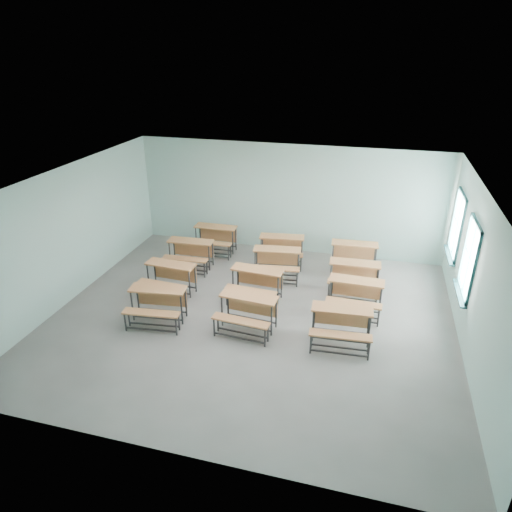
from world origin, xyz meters
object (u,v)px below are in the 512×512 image
(desk_unit_r0c2, at_px, (341,321))
(desk_unit_r1c0, at_px, (169,275))
(desk_unit_r0c0, at_px, (157,301))
(desk_unit_r2c2, at_px, (354,273))
(desk_unit_r3c1, at_px, (282,246))
(desk_unit_r3c2, at_px, (354,253))
(desk_unit_r3c0, at_px, (215,235))
(desk_unit_r1c1, at_px, (256,280))
(desk_unit_r0c1, at_px, (247,308))
(desk_unit_r2c1, at_px, (277,259))
(desk_unit_r1c2, at_px, (355,292))
(desk_unit_r2c0, at_px, (190,251))

(desk_unit_r0c2, relative_size, desk_unit_r1c0, 1.01)
(desk_unit_r0c0, distance_m, desk_unit_r2c2, 4.85)
(desk_unit_r1c0, bearing_deg, desk_unit_r0c0, -74.05)
(desk_unit_r3c1, height_order, desk_unit_r3c2, same)
(desk_unit_r3c0, xyz_separation_m, desk_unit_r3c1, (2.09, -0.24, 0.00))
(desk_unit_r1c1, bearing_deg, desk_unit_r0c1, -79.54)
(desk_unit_r2c1, bearing_deg, desk_unit_r2c2, -15.78)
(desk_unit_r2c2, bearing_deg, desk_unit_r3c0, 159.26)
(desk_unit_r0c2, bearing_deg, desk_unit_r0c1, 176.64)
(desk_unit_r3c2, bearing_deg, desk_unit_r0c1, -123.83)
(desk_unit_r0c1, bearing_deg, desk_unit_r1c1, 101.47)
(desk_unit_r1c0, xyz_separation_m, desk_unit_r1c1, (2.15, 0.27, 0.00))
(desk_unit_r1c2, xyz_separation_m, desk_unit_r3c0, (-4.30, 2.37, 0.00))
(desk_unit_r0c0, distance_m, desk_unit_r1c2, 4.52)
(desk_unit_r0c1, bearing_deg, desk_unit_r3c0, 123.96)
(desk_unit_r1c2, bearing_deg, desk_unit_r3c0, 152.43)
(desk_unit_r0c0, distance_m, desk_unit_r0c1, 2.04)
(desk_unit_r1c0, bearing_deg, desk_unit_r3c2, 33.27)
(desk_unit_r0c0, relative_size, desk_unit_r1c0, 1.03)
(desk_unit_r1c2, xyz_separation_m, desk_unit_r2c2, (-0.09, 0.94, 0.00))
(desk_unit_r0c2, height_order, desk_unit_r3c1, same)
(desk_unit_r0c2, distance_m, desk_unit_r1c0, 4.44)
(desk_unit_r0c0, bearing_deg, desk_unit_r2c2, 24.22)
(desk_unit_r0c0, distance_m, desk_unit_r0c2, 4.06)
(desk_unit_r1c0, height_order, desk_unit_r2c0, same)
(desk_unit_r0c1, height_order, desk_unit_r1c1, same)
(desk_unit_r2c2, bearing_deg, desk_unit_r0c0, -151.01)
(desk_unit_r0c0, xyz_separation_m, desk_unit_r1c2, (4.25, 1.56, 0.00))
(desk_unit_r2c0, bearing_deg, desk_unit_r0c0, -85.59)
(desk_unit_r0c1, distance_m, desk_unit_r2c0, 3.46)
(desk_unit_r0c2, xyz_separation_m, desk_unit_r1c0, (-4.33, 1.00, 0.00))
(desk_unit_r2c0, distance_m, desk_unit_r3c1, 2.58)
(desk_unit_r1c2, height_order, desk_unit_r3c2, same)
(desk_unit_r1c1, height_order, desk_unit_r1c2, same)
(desk_unit_r1c1, bearing_deg, desk_unit_r3c1, 89.33)
(desk_unit_r1c1, height_order, desk_unit_r3c2, same)
(desk_unit_r2c0, distance_m, desk_unit_r3c2, 4.53)
(desk_unit_r1c2, distance_m, desk_unit_r3c0, 4.91)
(desk_unit_r2c0, xyz_separation_m, desk_unit_r2c2, (4.50, -0.22, 0.00))
(desk_unit_r2c1, distance_m, desk_unit_r3c0, 2.43)
(desk_unit_r0c1, distance_m, desk_unit_r1c0, 2.52)
(desk_unit_r1c2, bearing_deg, desk_unit_r2c1, 151.28)
(desk_unit_r0c1, bearing_deg, desk_unit_r1c2, 35.95)
(desk_unit_r0c2, height_order, desk_unit_r1c2, same)
(desk_unit_r0c2, bearing_deg, desk_unit_r2c0, 146.62)
(desk_unit_r3c1, bearing_deg, desk_unit_r1c0, -141.22)
(desk_unit_r2c1, height_order, desk_unit_r3c0, same)
(desk_unit_r0c0, relative_size, desk_unit_r2c2, 1.05)
(desk_unit_r0c1, height_order, desk_unit_r2c0, same)
(desk_unit_r0c0, xyz_separation_m, desk_unit_r3c2, (4.07, 3.72, 0.00))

